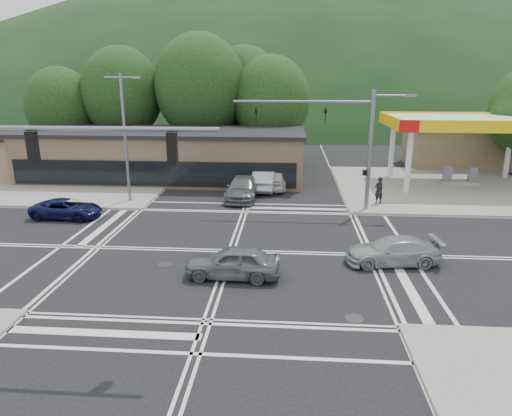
# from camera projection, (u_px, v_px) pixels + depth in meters

# --- Properties ---
(ground) EXTENTS (120.00, 120.00, 0.00)m
(ground) POSITION_uv_depth(u_px,v_px,m) (231.00, 251.00, 23.77)
(ground) COLOR black
(ground) RESTS_ON ground
(sidewalk_ne) EXTENTS (16.00, 16.00, 0.15)m
(sidewalk_ne) POSITION_uv_depth(u_px,v_px,m) (437.00, 187.00, 37.05)
(sidewalk_ne) COLOR gray
(sidewalk_ne) RESTS_ON ground
(sidewalk_nw) EXTENTS (16.00, 16.00, 0.15)m
(sidewalk_nw) POSITION_uv_depth(u_px,v_px,m) (80.00, 181.00, 39.19)
(sidewalk_nw) COLOR gray
(sidewalk_nw) RESTS_ON ground
(gas_station_canopy) EXTENTS (12.32, 8.34, 5.75)m
(gas_station_canopy) POSITION_uv_depth(u_px,v_px,m) (466.00, 125.00, 36.48)
(gas_station_canopy) COLOR silver
(gas_station_canopy) RESTS_ON ground
(convenience_store) EXTENTS (10.00, 6.00, 3.80)m
(convenience_store) POSITION_uv_depth(u_px,v_px,m) (460.00, 147.00, 45.77)
(convenience_store) COLOR #846B4F
(convenience_store) RESTS_ON ground
(commercial_row) EXTENTS (24.00, 8.00, 4.00)m
(commercial_row) POSITION_uv_depth(u_px,v_px,m) (165.00, 156.00, 40.07)
(commercial_row) COLOR brown
(commercial_row) RESTS_ON ground
(hill_north) EXTENTS (252.00, 126.00, 140.00)m
(hill_north) POSITION_uv_depth(u_px,v_px,m) (278.00, 114.00, 109.99)
(hill_north) COLOR #173317
(hill_north) RESTS_ON ground
(tree_n_a) EXTENTS (8.00, 8.00, 11.75)m
(tree_n_a) POSITION_uv_depth(u_px,v_px,m) (122.00, 93.00, 45.77)
(tree_n_a) COLOR #382619
(tree_n_a) RESTS_ON ground
(tree_n_b) EXTENTS (9.00, 9.00, 12.98)m
(tree_n_b) POSITION_uv_depth(u_px,v_px,m) (200.00, 87.00, 45.02)
(tree_n_b) COLOR #382619
(tree_n_b) RESTS_ON ground
(tree_n_c) EXTENTS (7.60, 7.60, 10.87)m
(tree_n_c) POSITION_uv_depth(u_px,v_px,m) (271.00, 100.00, 44.89)
(tree_n_c) COLOR #382619
(tree_n_c) RESTS_ON ground
(tree_n_d) EXTENTS (6.80, 6.80, 9.76)m
(tree_n_d) POSITION_uv_depth(u_px,v_px,m) (61.00, 107.00, 45.60)
(tree_n_d) COLOR #382619
(tree_n_d) RESTS_ON ground
(tree_n_e) EXTENTS (8.40, 8.40, 11.98)m
(tree_n_e) POSITION_uv_depth(u_px,v_px,m) (245.00, 92.00, 48.75)
(tree_n_e) COLOR #382619
(tree_n_e) RESTS_ON ground
(streetlight_nw) EXTENTS (2.50, 0.25, 9.00)m
(streetlight_nw) POSITION_uv_depth(u_px,v_px,m) (126.00, 132.00, 31.59)
(streetlight_nw) COLOR slate
(streetlight_nw) RESTS_ON ground
(signal_mast_ne) EXTENTS (11.65, 0.30, 8.00)m
(signal_mast_ne) POSITION_uv_depth(u_px,v_px,m) (351.00, 135.00, 29.72)
(signal_mast_ne) COLOR slate
(signal_mast_ne) RESTS_ON ground
(signal_mast_sw) EXTENTS (9.14, 0.28, 8.00)m
(signal_mast_sw) POSITION_uv_depth(u_px,v_px,m) (4.00, 192.00, 14.95)
(signal_mast_sw) COLOR slate
(signal_mast_sw) RESTS_ON ground
(car_blue_west) EXTENTS (4.47, 2.17, 1.23)m
(car_blue_west) POSITION_uv_depth(u_px,v_px,m) (67.00, 209.00, 29.19)
(car_blue_west) COLOR #0D113B
(car_blue_west) RESTS_ON ground
(car_grey_center) EXTENTS (4.35, 1.85, 1.47)m
(car_grey_center) POSITION_uv_depth(u_px,v_px,m) (233.00, 262.00, 20.50)
(car_grey_center) COLOR slate
(car_grey_center) RESTS_ON ground
(car_silver_east) EXTENTS (4.70, 2.32, 1.31)m
(car_silver_east) POSITION_uv_depth(u_px,v_px,m) (393.00, 251.00, 22.02)
(car_silver_east) COLOR #9B9EA1
(car_silver_east) RESTS_ON ground
(car_queue_a) EXTENTS (1.98, 4.96, 1.61)m
(car_queue_a) POSITION_uv_depth(u_px,v_px,m) (265.00, 180.00, 36.41)
(car_queue_a) COLOR #A7ABAE
(car_queue_a) RESTS_ON ground
(car_queue_b) EXTENTS (2.76, 5.20, 1.68)m
(car_queue_b) POSITION_uv_depth(u_px,v_px,m) (277.00, 178.00, 36.81)
(car_queue_b) COLOR silver
(car_queue_b) RESTS_ON ground
(car_northbound) EXTENTS (2.32, 5.46, 1.57)m
(car_northbound) POSITION_uv_depth(u_px,v_px,m) (242.00, 188.00, 33.83)
(car_northbound) COLOR #545658
(car_northbound) RESTS_ON ground
(pedestrian) EXTENTS (0.83, 0.73, 1.91)m
(pedestrian) POSITION_uv_depth(u_px,v_px,m) (379.00, 190.00, 31.87)
(pedestrian) COLOR black
(pedestrian) RESTS_ON sidewalk_ne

